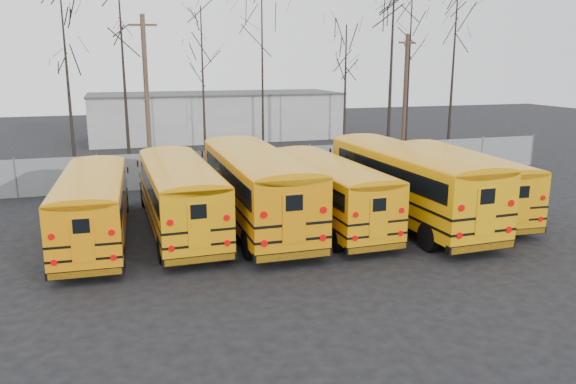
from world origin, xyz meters
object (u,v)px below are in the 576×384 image
object	(u,v)px
bus_b	(179,190)
bus_f	(459,176)
utility_pole_left	(147,92)
utility_pole_right	(405,97)
bus_d	(328,186)
bus_e	(406,177)
bus_a	(93,201)
bus_c	(255,181)

from	to	relation	value
bus_b	bus_f	world-z (taller)	bus_b
utility_pole_left	utility_pole_right	distance (m)	17.33
bus_d	bus_e	distance (m)	3.49
bus_f	utility_pole_left	bearing A→B (deg)	134.38
bus_a	utility_pole_left	bearing A→B (deg)	80.80
bus_f	utility_pole_left	size ratio (longest dim) A/B	1.09
utility_pole_left	utility_pole_right	world-z (taller)	utility_pole_left
bus_f	utility_pole_right	xyz separation A→B (m)	(4.33, 13.20, 2.75)
bus_c	bus_e	world-z (taller)	bus_e
bus_f	utility_pole_right	world-z (taller)	utility_pole_right
bus_a	bus_e	distance (m)	12.94
bus_c	utility_pole_right	distance (m)	18.92
bus_a	utility_pole_left	xyz separation A→B (m)	(3.09, 14.84, 3.32)
bus_e	bus_d	bearing A→B (deg)	170.70
utility_pole_left	bus_f	bearing A→B (deg)	-35.02
bus_c	utility_pole_left	xyz separation A→B (m)	(-3.38, 14.55, 3.02)
bus_b	bus_d	xyz separation A→B (m)	(6.14, -0.84, -0.07)
bus_b	bus_f	distance (m)	12.68
bus_c	bus_a	bearing A→B (deg)	-177.29
bus_e	utility_pole_left	xyz separation A→B (m)	(-9.82, 15.69, 3.01)
utility_pole_right	bus_e	bearing A→B (deg)	-135.04
bus_d	utility_pole_right	distance (m)	17.40
bus_e	bus_b	bearing A→B (deg)	170.53
bus_c	bus_d	world-z (taller)	bus_c
utility_pole_right	utility_pole_left	bearing A→B (deg)	156.89
bus_c	bus_f	xyz separation A→B (m)	(9.51, -0.55, -0.26)
bus_e	utility_pole_right	distance (m)	15.84
bus_c	bus_d	size ratio (longest dim) A/B	1.15
bus_b	utility_pole_right	size ratio (longest dim) A/B	1.25
bus_c	utility_pole_left	bearing A→B (deg)	103.28
bus_a	bus_e	world-z (taller)	bus_e
bus_b	bus_e	bearing A→B (deg)	-8.68
bus_a	bus_f	size ratio (longest dim) A/B	0.97
bus_a	utility_pole_right	world-z (taller)	utility_pole_right
bus_a	bus_c	size ratio (longest dim) A/B	0.85
bus_e	bus_a	bearing A→B (deg)	174.47
bus_a	bus_e	size ratio (longest dim) A/B	0.84
bus_b	bus_d	bearing A→B (deg)	-8.77
bus_f	utility_pole_left	xyz separation A→B (m)	(-12.89, 15.10, 3.27)
bus_b	utility_pole_left	bearing A→B (deg)	89.94
bus_e	bus_c	bearing A→B (deg)	168.27
bus_d	utility_pole_left	distance (m)	16.83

